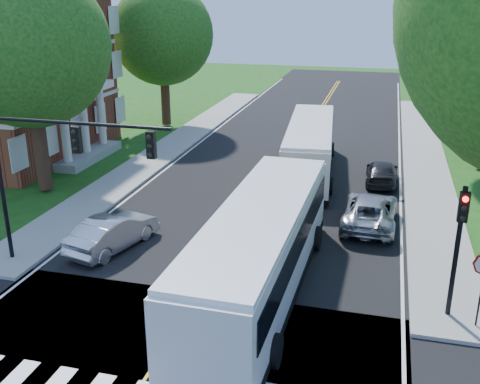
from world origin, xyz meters
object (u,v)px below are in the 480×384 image
(signal_nw, at_px, (51,159))
(dark_sedan, at_px, (382,172))
(hatchback, at_px, (113,232))
(bus_follow, at_px, (310,147))
(signal_ne, at_px, (459,236))
(suv, at_px, (370,211))
(bus_lead, at_px, (260,249))

(signal_nw, distance_m, dark_sedan, 18.23)
(signal_nw, relative_size, hatchback, 1.63)
(bus_follow, xyz_separation_m, hatchback, (-6.39, -12.19, -0.85))
(signal_ne, xyz_separation_m, dark_sedan, (-2.45, 13.54, -2.35))
(suv, bearing_deg, signal_nw, 34.44)
(signal_nw, distance_m, signal_ne, 14.13)
(signal_nw, relative_size, dark_sedan, 1.71)
(signal_ne, distance_m, bus_lead, 6.42)
(signal_ne, bearing_deg, signal_nw, -179.95)
(bus_lead, xyz_separation_m, dark_sedan, (3.85, 13.55, -1.12))
(bus_follow, distance_m, hatchback, 13.79)
(suv, height_order, dark_sedan, suv)
(signal_nw, distance_m, suv, 13.88)
(signal_nw, distance_m, hatchback, 4.33)
(suv, bearing_deg, dark_sedan, -92.03)
(bus_follow, bearing_deg, signal_ne, 109.56)
(hatchback, bearing_deg, bus_follow, -103.16)
(signal_ne, relative_size, dark_sedan, 1.05)
(signal_ne, relative_size, bus_lead, 0.35)
(suv, distance_m, dark_sedan, 6.28)
(bus_lead, xyz_separation_m, suv, (3.47, 7.28, -1.03))
(signal_ne, height_order, suv, signal_ne)
(signal_nw, height_order, hatchback, signal_nw)
(bus_follow, height_order, suv, bus_follow)
(hatchback, bearing_deg, suv, -138.40)
(hatchback, height_order, dark_sedan, hatchback)
(signal_nw, xyz_separation_m, bus_follow, (7.46, 14.28, -2.79))
(dark_sedan, bearing_deg, signal_nw, 48.01)
(signal_nw, xyz_separation_m, dark_sedan, (11.61, 13.55, -3.76))
(bus_lead, height_order, hatchback, bus_lead)
(bus_follow, height_order, dark_sedan, bus_follow)
(dark_sedan, bearing_deg, hatchback, 46.01)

